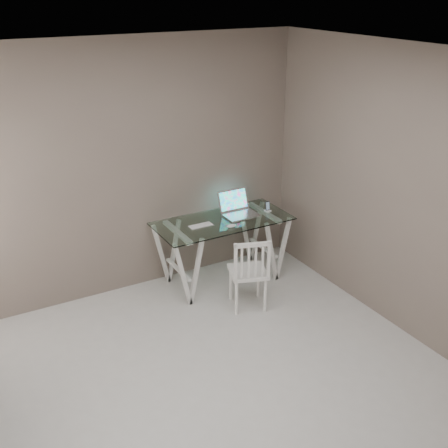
% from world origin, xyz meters
% --- Properties ---
extents(room, '(4.50, 4.52, 2.71)m').
position_xyz_m(room, '(-0.06, 0.02, 1.72)').
color(room, '#BBB8B3').
rests_on(room, ground).
extents(desk, '(1.50, 0.70, 0.75)m').
position_xyz_m(desk, '(0.94, 1.85, 0.38)').
color(desk, silver).
rests_on(desk, ground).
extents(chair, '(0.47, 0.47, 0.82)m').
position_xyz_m(chair, '(0.88, 1.19, 0.45)').
color(chair, white).
rests_on(chair, ground).
extents(laptop, '(0.37, 0.34, 0.25)m').
position_xyz_m(laptop, '(1.18, 1.94, 0.81)').
color(laptop, silver).
rests_on(laptop, desk).
extents(keyboard, '(0.27, 0.12, 0.01)m').
position_xyz_m(keyboard, '(0.66, 1.83, 0.75)').
color(keyboard, silver).
rests_on(keyboard, desk).
extents(mouse, '(0.11, 0.06, 0.03)m').
position_xyz_m(mouse, '(0.93, 1.64, 0.76)').
color(mouse, white).
rests_on(mouse, desk).
extents(phone_dock, '(0.06, 0.06, 0.11)m').
position_xyz_m(phone_dock, '(1.52, 1.83, 0.78)').
color(phone_dock, white).
rests_on(phone_dock, desk).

